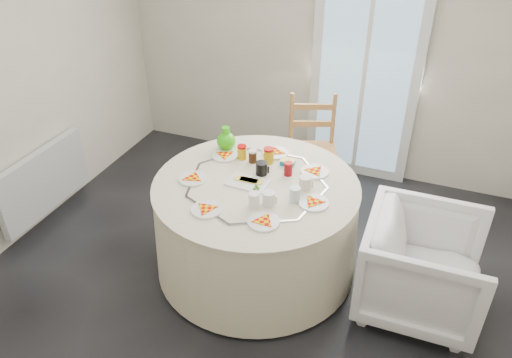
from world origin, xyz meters
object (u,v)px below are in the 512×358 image
(wooden_chair, at_px, (312,154))
(armchair, at_px, (424,264))
(radiator, at_px, (44,181))
(table, at_px, (256,227))
(green_pitcher, at_px, (226,137))

(wooden_chair, distance_m, armchair, 1.51)
(wooden_chair, xyz_separation_m, armchair, (1.09, -1.04, -0.08))
(armchair, bearing_deg, wooden_chair, 45.67)
(radiator, bearing_deg, table, 2.49)
(table, relative_size, wooden_chair, 1.54)
(green_pitcher, bearing_deg, armchair, -36.73)
(radiator, xyz_separation_m, table, (1.92, 0.08, -0.01))
(table, bearing_deg, armchair, 0.59)
(green_pitcher, bearing_deg, radiator, 172.89)
(radiator, bearing_deg, armchair, 1.76)
(wooden_chair, relative_size, green_pitcher, 5.17)
(radiator, xyz_separation_m, wooden_chair, (2.05, 1.14, 0.09))
(wooden_chair, height_order, green_pitcher, green_pitcher)
(radiator, distance_m, table, 1.92)
(radiator, distance_m, wooden_chair, 2.34)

